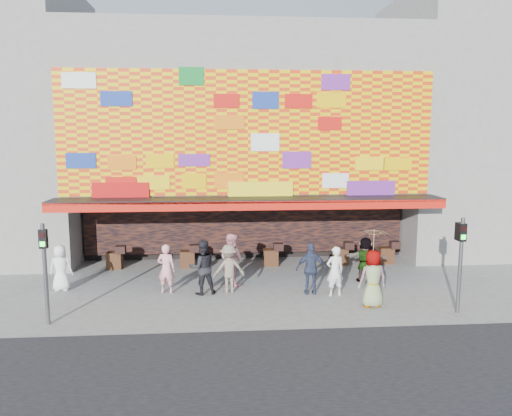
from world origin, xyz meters
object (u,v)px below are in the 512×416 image
Objects in this scene: ped_c at (202,267)px; parasol at (374,242)px; ped_f at (365,259)px; ped_i at (231,259)px; ped_h at (335,271)px; ped_a at (61,268)px; ped_g at (373,279)px; ped_d at (229,269)px; signal_left at (45,262)px; ped_e at (311,269)px; ped_b at (166,269)px; signal_right at (461,254)px.

parasol reaches higher than ped_c.
ped_i is at bearing 17.60° from ped_f.
parasol reaches higher than ped_h.
ped_a is 10.82m from ped_g.
ped_d reaches higher than ped_a.
signal_left is 1.76× the size of ped_d.
signal_left is 1.76× the size of ped_f.
signal_left is at bearing 1.39° from ped_h.
ped_c is at bearing 162.58° from parasol.
ped_h is 3.84m from ped_i.
ped_d is 0.99× the size of ped_h.
ped_g reaches higher than ped_e.
ped_d is 2.87m from ped_e.
ped_b is 1.02× the size of ped_d.
signal_right is 1.72× the size of ped_b.
ped_a is 6.06m from ped_i.
signal_right reaches higher than ped_g.
ped_f is at bearing -145.39° from ped_h.
ped_d is (5.95, -0.70, 0.04)m from ped_a.
ped_c is at bearing -2.34° from ped_e.
signal_left is at bearing 76.60° from ped_i.
ped_d is 0.92× the size of ped_g.
ped_h is at bearing 150.17° from signal_right.
ped_c is (-7.97, 2.48, -0.91)m from signal_right.
signal_right is 1.57× the size of ped_c.
ped_g is at bearing -167.81° from ped_i.
signal_right is 1.74× the size of ped_h.
signal_left is at bearing 17.11° from ped_e.
ped_a is 8.86m from ped_e.
ped_d is at bearing 174.65° from ped_a.
ped_d is at bearing -27.23° from ped_g.
signal_left reaches higher than ped_c.
ped_f is 0.92× the size of ped_g.
ped_d is 3.68m from ped_h.
ped_b is (3.77, -0.60, 0.05)m from ped_a.
ped_e reaches higher than ped_d.
signal_right is 9.67m from ped_b.
ped_g is at bearing 149.48° from ped_d.
ped_i is (1.03, 1.03, 0.01)m from ped_c.
ped_c is 1.06× the size of parasol.
ped_h is (9.57, -1.33, 0.04)m from ped_a.
signal_left is 9.99m from ped_g.
signal_left is 1.67× the size of parasol.
signal_left is at bearing -175.62° from parasol.
ped_g is 0.97× the size of ped_i.
ped_i is (0.10, 0.91, 0.11)m from ped_d.
parasol reaches higher than ped_g.
signal_left reaches higher than ped_i.
ped_f reaches higher than ped_d.
ped_i is at bearing -23.67° from ped_e.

